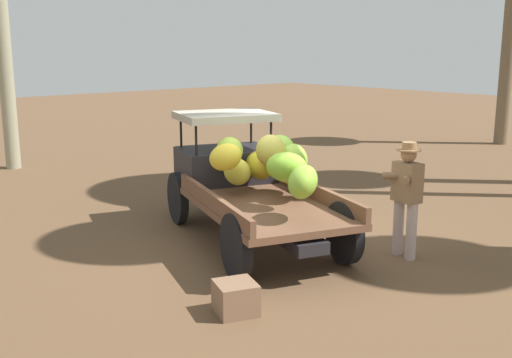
# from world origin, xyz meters

# --- Properties ---
(ground_plane) EXTENTS (60.00, 60.00, 0.00)m
(ground_plane) POSITION_xyz_m (0.00, 0.00, 0.00)
(ground_plane) COLOR brown
(truck) EXTENTS (4.66, 2.88, 1.88)m
(truck) POSITION_xyz_m (0.69, -0.06, 0.97)
(truck) COLOR black
(truck) RESTS_ON ground
(farmer) EXTENTS (0.52, 0.49, 1.66)m
(farmer) POSITION_xyz_m (-1.63, -1.04, 0.95)
(farmer) COLOR #BFA8A4
(farmer) RESTS_ON ground
(wooden_crate) EXTENTS (0.57, 0.57, 0.36)m
(wooden_crate) POSITION_xyz_m (-1.50, 1.97, 0.18)
(wooden_crate) COLOR #856147
(wooden_crate) RESTS_ON ground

